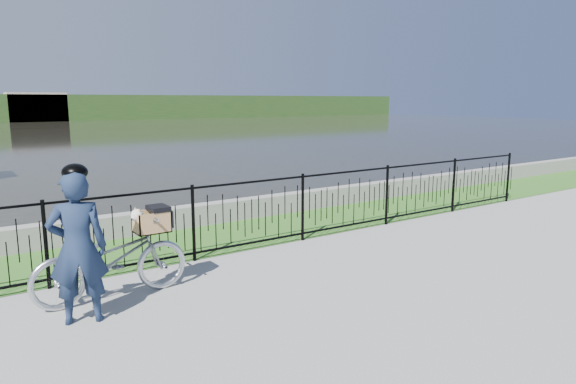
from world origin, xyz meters
TOP-DOWN VIEW (x-y plane):
  - ground at (0.00, 0.00)m, footprint 120.00×120.00m
  - grass_strip at (0.00, 2.60)m, footprint 60.00×2.00m
  - water at (0.00, 33.00)m, footprint 120.00×120.00m
  - quay_wall at (0.00, 3.60)m, footprint 60.00×0.30m
  - fence at (0.00, 1.60)m, footprint 14.00×0.06m
  - far_building_right at (6.00, 58.50)m, footprint 6.00×3.00m
  - bicycle_rig at (-2.41, 0.80)m, footprint 1.85×0.64m
  - cyclist at (-2.89, 0.33)m, footprint 0.68×0.53m

SIDE VIEW (x-z plane):
  - ground at x=0.00m, z-range 0.00..0.00m
  - water at x=0.00m, z-range 0.00..0.00m
  - grass_strip at x=0.00m, z-range 0.00..0.01m
  - quay_wall at x=0.00m, z-range 0.00..0.40m
  - bicycle_rig at x=-2.41m, z-range -0.05..1.04m
  - fence at x=0.00m, z-range 0.00..1.15m
  - cyclist at x=-2.89m, z-range -0.01..1.71m
  - far_building_right at x=6.00m, z-range 0.00..3.20m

